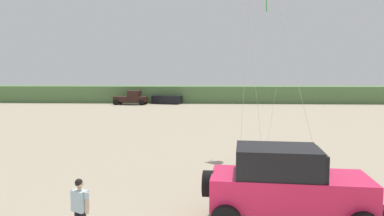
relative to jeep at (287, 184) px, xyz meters
The scene contains 5 objects.
dune_ridge 47.55m from the jeep, 97.27° to the left, with size 90.00×7.10×2.48m, color #567A47.
jeep is the anchor object (origin of this frame).
person_watching 5.68m from the jeep, 166.03° to the right, with size 0.56×0.44×1.67m.
distant_pickup 43.46m from the jeep, 107.91° to the left, with size 4.72×2.67×1.98m.
distant_sedan 43.65m from the jeep, 101.19° to the left, with size 4.20×1.70×1.20m, color black.
Camera 1 is at (0.32, -7.38, 4.31)m, focal length 34.44 mm.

